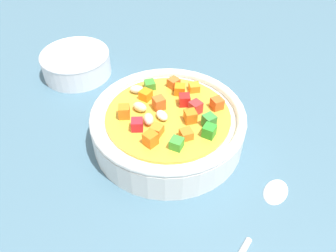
{
  "coord_description": "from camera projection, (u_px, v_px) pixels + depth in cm",
  "views": [
    {
      "loc": [
        21.1,
        22.59,
        31.77
      ],
      "look_at": [
        0.0,
        0.0,
        2.4
      ],
      "focal_mm": 35.5,
      "sensor_mm": 36.0,
      "label": 1
    }
  ],
  "objects": [
    {
      "name": "ground_plane",
      "position": [
        168.0,
        144.0,
        0.45
      ],
      "size": [
        140.0,
        140.0,
        2.0
      ],
      "primitive_type": "cube",
      "color": "#42667A"
    },
    {
      "name": "soup_bowl_main",
      "position": [
        168.0,
        124.0,
        0.42
      ],
      "size": [
        19.49,
        19.49,
        6.0
      ],
      "color": "white",
      "rests_on": "ground_plane"
    },
    {
      "name": "spoon",
      "position": [
        257.0,
        224.0,
        0.35
      ],
      "size": [
        22.33,
        6.24,
        0.95
      ],
      "rotation": [
        0.0,
        0.0,
        3.35
      ],
      "color": "silver",
      "rests_on": "ground_plane"
    },
    {
      "name": "side_bowl_small",
      "position": [
        76.0,
        63.0,
        0.54
      ],
      "size": [
        11.01,
        11.01,
        4.01
      ],
      "color": "white",
      "rests_on": "ground_plane"
    }
  ]
}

